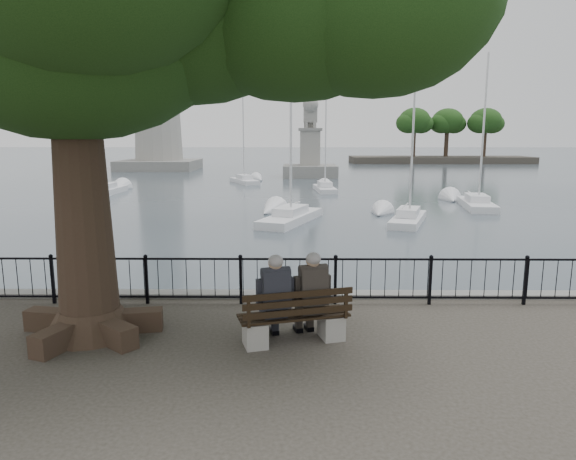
{
  "coord_description": "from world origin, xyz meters",
  "views": [
    {
      "loc": [
        0.1,
        -7.96,
        3.52
      ],
      "look_at": [
        0.0,
        2.5,
        1.6
      ],
      "focal_mm": 32.0,
      "sensor_mm": 36.0,
      "label": 1
    }
  ],
  "objects_px": {
    "person_left": "(274,302)",
    "lion_monument": "(310,157)",
    "lighthouse": "(156,72)",
    "person_right": "(310,299)",
    "bench": "(295,323)"
  },
  "relations": [
    {
      "from": "person_left",
      "to": "lion_monument",
      "type": "height_order",
      "value": "lion_monument"
    },
    {
      "from": "lighthouse",
      "to": "lion_monument",
      "type": "height_order",
      "value": "lighthouse"
    },
    {
      "from": "person_left",
      "to": "lighthouse",
      "type": "relative_size",
      "value": 0.05
    },
    {
      "from": "person_right",
      "to": "lion_monument",
      "type": "distance_m",
      "value": 49.35
    },
    {
      "from": "bench",
      "to": "lion_monument",
      "type": "bearing_deg",
      "value": 87.84
    },
    {
      "from": "person_right",
      "to": "lighthouse",
      "type": "xyz_separation_m",
      "value": [
        -18.41,
        61.39,
        11.13
      ]
    },
    {
      "from": "lion_monument",
      "to": "bench",
      "type": "bearing_deg",
      "value": -92.16
    },
    {
      "from": "bench",
      "to": "lighthouse",
      "type": "distance_m",
      "value": 65.22
    },
    {
      "from": "bench",
      "to": "lighthouse",
      "type": "bearing_deg",
      "value": 106.41
    },
    {
      "from": "person_left",
      "to": "lion_monument",
      "type": "distance_m",
      "value": 49.56
    },
    {
      "from": "lighthouse",
      "to": "bench",
      "type": "bearing_deg",
      "value": -73.59
    },
    {
      "from": "person_right",
      "to": "lighthouse",
      "type": "relative_size",
      "value": 0.05
    },
    {
      "from": "bench",
      "to": "person_right",
      "type": "height_order",
      "value": "person_right"
    },
    {
      "from": "person_left",
      "to": "person_right",
      "type": "height_order",
      "value": "same"
    },
    {
      "from": "person_left",
      "to": "lighthouse",
      "type": "distance_m",
      "value": 65.05
    }
  ]
}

